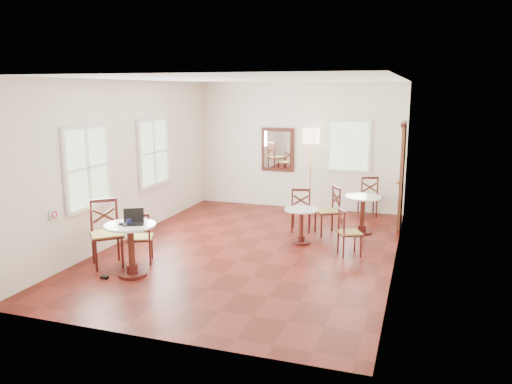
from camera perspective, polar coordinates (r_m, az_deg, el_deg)
ground at (r=9.17m, az=-0.59°, el=-6.49°), size 7.00×7.00×0.00m
room_shell at (r=9.05m, az=-0.42°, el=5.52°), size 5.02×7.02×3.01m
cafe_table_near at (r=8.02m, az=-13.90°, el=-5.71°), size 0.78×0.78×0.82m
cafe_table_mid at (r=9.46m, az=5.12°, el=-3.40°), size 0.62×0.62×0.66m
cafe_table_back at (r=10.30m, az=11.92°, el=-2.03°), size 0.71×0.71×0.75m
chair_near_a at (r=8.59m, az=-12.92°, el=-5.02°), size 0.53×0.53×0.87m
chair_near_b at (r=8.59m, az=-16.52°, el=-4.50°), size 0.70×0.70×1.08m
chair_mid_a at (r=10.26m, az=5.10°, el=-1.97°), size 0.48×0.48×0.90m
chair_mid_b at (r=8.90m, az=10.38°, el=-4.50°), size 0.51×0.51×0.82m
chair_back_a at (r=11.73m, az=12.51°, el=-0.43°), size 0.54×0.54×0.93m
chair_back_b at (r=10.10m, az=8.17°, el=-2.11°), size 0.61×0.61×0.96m
floor_lamp at (r=11.72m, az=6.22°, el=5.67°), size 0.38×0.38×1.95m
laptop at (r=7.95m, az=-13.63°, el=-3.09°), size 0.39×0.37×0.22m
mouse at (r=7.92m, az=-14.99°, el=-3.49°), size 0.11×0.08×0.04m
navy_mug at (r=7.88m, az=-14.11°, el=-3.31°), size 0.12×0.08×0.09m
water_glass at (r=8.12m, az=-13.40°, el=-2.76°), size 0.07×0.07×0.11m
power_adapter at (r=8.15m, az=-16.70°, el=-9.19°), size 0.11×0.07×0.05m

